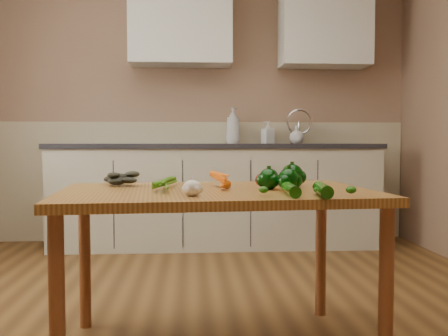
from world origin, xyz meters
The scene contains 18 objects.
room centered at (0.00, 0.17, 1.25)m, with size 4.04×5.04×2.64m.
counter_run centered at (0.21, 2.19, 0.46)m, with size 2.84×0.64×1.14m.
upper_cabinets centered at (0.51, 2.32, 1.95)m, with size 2.15×0.35×0.70m.
table centered at (0.10, -0.04, 0.63)m, with size 1.39×0.96×0.71m.
soap_bottle_a centered at (0.37, 2.35, 1.07)m, with size 0.13×0.13×0.33m, color silver.
soap_bottle_b centered at (0.69, 2.36, 1.00)m, with size 0.09×0.09×0.20m, color silver.
soap_bottle_c centered at (0.94, 2.25, 0.98)m, with size 0.13×0.13×0.16m, color silver.
carrot_bunch centered at (0.05, 0.02, 0.74)m, with size 0.25×0.19×0.07m, color #DC5805, non-canonical shape.
leafy_greens centered at (-0.33, 0.19, 0.76)m, with size 0.19×0.17×0.09m, color black, non-canonical shape.
garlic_bulb centered at (0.00, -0.30, 0.74)m, with size 0.07×0.07×0.06m, color silver.
pepper_a centered at (0.33, -0.05, 0.75)m, with size 0.09×0.09×0.09m, color black.
pepper_b centered at (0.45, 0.05, 0.76)m, with size 0.10×0.10×0.10m, color black.
pepper_c centered at (0.40, -0.11, 0.76)m, with size 0.09×0.09×0.09m, color black.
tomato_a centered at (0.32, 0.10, 0.74)m, with size 0.07×0.07×0.06m, color #89020A.
tomato_b centered at (0.37, 0.17, 0.74)m, with size 0.08×0.08×0.07m, color #CF3E05.
tomato_c centered at (0.42, 0.10, 0.74)m, with size 0.07×0.07×0.06m, color #CF3E05.
zucchini_a centered at (0.49, -0.33, 0.73)m, with size 0.05×0.05×0.21m, color #114907.
zucchini_b centered at (0.37, -0.31, 0.73)m, with size 0.05×0.05×0.21m, color #114907.
Camera 1 is at (-0.00, -2.18, 0.92)m, focal length 40.00 mm.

